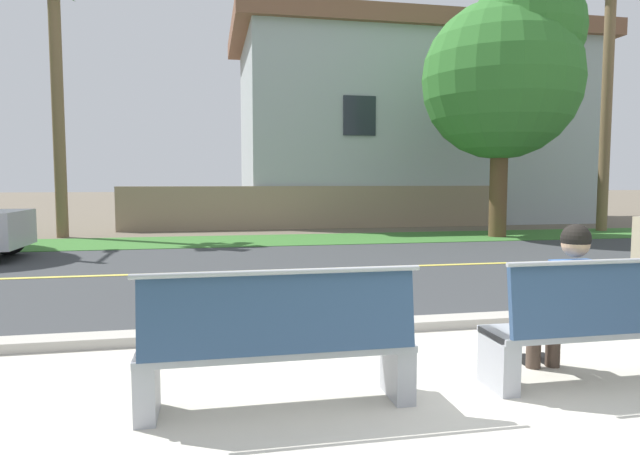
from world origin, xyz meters
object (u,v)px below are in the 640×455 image
bench_left (279,346)px  bench_right (608,327)px  seated_person_blue (566,296)px  shade_tree_left (508,68)px  palm_tree_tall (610,13)px  palm_tree_short (54,10)px

bench_left → bench_right: same height
bench_left → seated_person_blue: seated_person_blue is taller
bench_left → seated_person_blue: (2.29, 0.17, 0.22)m
bench_right → seated_person_blue: (-0.25, 0.17, 0.22)m
seated_person_blue → shade_tree_left: (5.33, 10.38, 3.97)m
seated_person_blue → shade_tree_left: 12.32m
seated_person_blue → palm_tree_tall: size_ratio=0.15×
seated_person_blue → palm_tree_tall: palm_tree_tall is taller
bench_right → shade_tree_left: (5.08, 10.55, 4.19)m
seated_person_blue → shade_tree_left: shade_tree_left is taller
palm_tree_tall → shade_tree_left: bearing=-164.3°
palm_tree_tall → palm_tree_short: palm_tree_tall is taller
palm_tree_tall → bench_right: bearing=-127.9°
bench_left → seated_person_blue: bearing=4.3°
palm_tree_short → bench_left: bearing=-71.0°
bench_right → shade_tree_left: bearing=64.3°
shade_tree_left → bench_right: bearing=-115.7°
seated_person_blue → palm_tree_tall: bearing=51.0°
shade_tree_left → palm_tree_tall: (4.00, 1.12, 2.01)m
seated_person_blue → palm_tree_tall: (9.32, 11.50, 5.97)m
bench_left → palm_tree_tall: bearing=45.1°
bench_right → palm_tree_tall: bearing=52.1°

